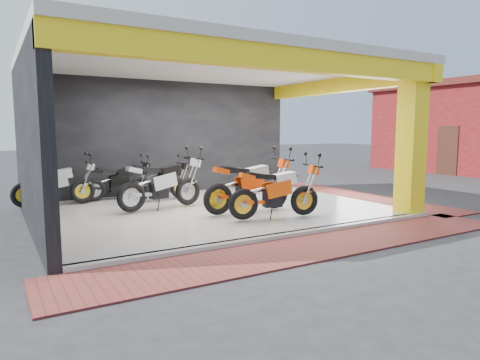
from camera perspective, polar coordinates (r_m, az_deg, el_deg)
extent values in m
plane|color=#2D2D30|center=(9.03, 2.55, -6.31)|extent=(80.00, 80.00, 0.00)
cube|color=silver|center=(10.72, -3.27, -3.96)|extent=(8.00, 6.00, 0.10)
cube|color=beige|center=(10.65, -3.41, 15.16)|extent=(8.40, 6.40, 0.20)
cube|color=black|center=(13.37, -9.40, 5.42)|extent=(8.20, 0.20, 3.50)
cube|color=black|center=(9.42, -26.23, 4.29)|extent=(0.20, 6.20, 3.50)
cube|color=yellow|center=(10.81, 21.87, 4.73)|extent=(0.50, 0.50, 3.50)
cube|color=yellow|center=(8.08, 6.68, 15.68)|extent=(8.40, 0.30, 0.40)
cube|color=yellow|center=(12.92, 13.01, 12.18)|extent=(0.30, 6.40, 0.40)
cube|color=silver|center=(8.21, 6.45, -7.32)|extent=(8.00, 0.20, 0.10)
cube|color=#983234|center=(7.63, 9.99, -8.75)|extent=(9.00, 1.40, 0.03)
cube|color=#983234|center=(13.57, 15.10, -2.07)|extent=(1.40, 7.00, 0.03)
cube|color=#3F1E14|center=(21.39, 25.91, 3.55)|extent=(0.06, 1.00, 2.20)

